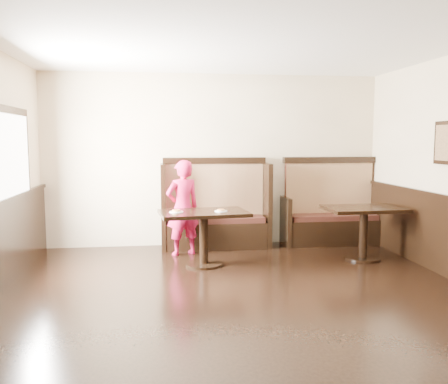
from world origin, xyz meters
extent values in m
plane|color=black|center=(0.00, 0.00, 0.00)|extent=(7.00, 7.00, 0.00)
plane|color=beige|center=(0.00, 3.50, 1.40)|extent=(5.50, 0.00, 5.50)
plane|color=white|center=(0.00, 0.00, 2.80)|extent=(7.00, 7.00, 0.00)
cube|color=black|center=(-2.71, 1.90, 1.55)|extent=(0.05, 1.50, 1.20)
cube|color=white|center=(-2.69, 1.90, 1.55)|extent=(0.01, 1.30, 1.00)
cube|color=black|center=(0.00, 3.22, 0.21)|extent=(1.60, 0.50, 0.42)
cube|color=#331610|center=(0.00, 3.22, 0.46)|extent=(1.54, 0.46, 0.09)
cube|color=#531110|center=(0.00, 3.43, 0.90)|extent=(1.60, 0.12, 0.92)
cube|color=black|center=(0.00, 3.43, 1.40)|extent=(1.68, 0.16, 0.10)
cube|color=black|center=(-0.84, 3.32, 0.68)|extent=(0.07, 0.72, 1.36)
cube|color=black|center=(0.84, 3.32, 0.68)|extent=(0.07, 0.72, 1.36)
cube|color=black|center=(1.95, 3.22, 0.21)|extent=(1.50, 0.50, 0.42)
cube|color=#331610|center=(1.95, 3.22, 0.46)|extent=(1.44, 0.46, 0.09)
cube|color=#531110|center=(1.95, 3.43, 0.90)|extent=(1.50, 0.12, 0.92)
cube|color=black|center=(1.95, 3.43, 1.40)|extent=(1.58, 0.16, 0.10)
cube|color=black|center=(1.16, 3.32, 0.40)|extent=(0.07, 0.72, 0.80)
cube|color=black|center=(2.74, 3.32, 0.40)|extent=(0.07, 0.72, 0.80)
cube|color=black|center=(-0.29, 2.15, 0.73)|extent=(1.27, 0.88, 0.05)
cylinder|color=black|center=(-0.29, 2.15, 0.36)|extent=(0.12, 0.12, 0.69)
cylinder|color=black|center=(-0.29, 2.15, 0.01)|extent=(0.52, 0.52, 0.03)
cube|color=black|center=(2.05, 2.20, 0.74)|extent=(1.12, 0.75, 0.05)
cylinder|color=black|center=(2.05, 2.20, 0.36)|extent=(0.12, 0.12, 0.70)
cylinder|color=black|center=(2.05, 2.20, 0.02)|extent=(0.52, 0.52, 0.03)
imported|color=#D1164B|center=(-0.55, 2.81, 0.72)|extent=(0.61, 0.51, 1.44)
cylinder|color=white|center=(-0.67, 2.12, 0.76)|extent=(0.19, 0.19, 0.01)
cylinder|color=tan|center=(-0.67, 2.12, 0.78)|extent=(0.12, 0.12, 0.02)
cylinder|color=#EABA54|center=(-0.67, 2.12, 0.79)|extent=(0.10, 0.10, 0.01)
cylinder|color=white|center=(-0.06, 2.11, 0.76)|extent=(0.18, 0.18, 0.01)
cylinder|color=tan|center=(-0.06, 2.11, 0.78)|extent=(0.11, 0.11, 0.01)
cylinder|color=#EABA54|center=(-0.06, 2.11, 0.79)|extent=(0.09, 0.09, 0.01)
camera|label=1|loc=(-0.87, -4.27, 1.74)|focal=38.00mm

